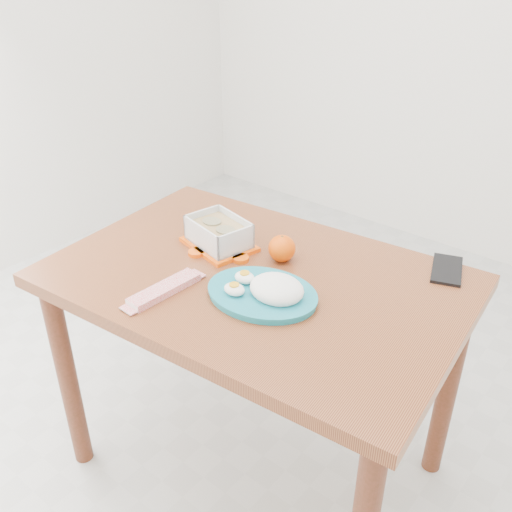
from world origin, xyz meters
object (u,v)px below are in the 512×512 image
Objects in this scene: orange_fruit at (282,248)px; rice_plate at (267,290)px; food_container at (219,233)px; dining_table at (256,307)px; smartphone at (447,270)px.

orange_fruit is 0.23× the size of rice_plate.
food_container is 0.31m from rice_plate.
food_container is at bearing -165.14° from orange_fruit.
dining_table is 3.51× the size of rice_plate.
orange_fruit is at bearing 81.09° from dining_table.
dining_table is at bearing 132.88° from rice_plate.
food_container is 0.70× the size of rice_plate.
rice_plate is at bearing -42.60° from dining_table.
dining_table is 0.18m from rice_plate.
smartphone is at bearing 39.54° from food_container.
food_container is 0.20m from orange_fruit.
smartphone is (0.31, 0.42, -0.02)m from rice_plate.
food_container is 0.66m from smartphone.
rice_plate is (0.09, -0.07, 0.13)m from dining_table.
orange_fruit is at bearing -168.07° from smartphone.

